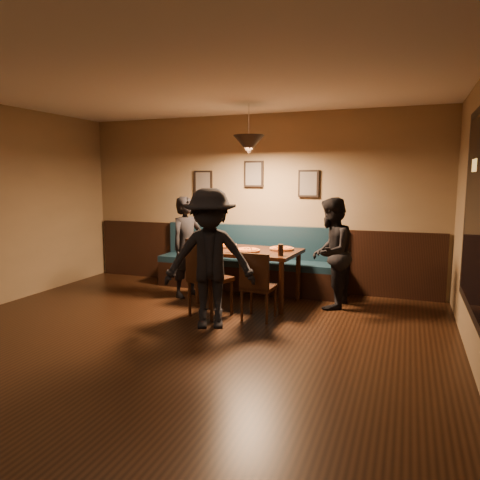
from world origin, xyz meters
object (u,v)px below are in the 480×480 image
at_px(booth_bench, 248,259).
at_px(diner_front, 210,259).
at_px(tabasco_bottle, 280,248).
at_px(soda_glass, 281,250).
at_px(chair_near_left, 210,277).
at_px(chair_near_right, 259,285).
at_px(dining_table, 248,276).
at_px(diner_left, 187,247).
at_px(diner_right, 331,253).

relative_size(booth_bench, diner_front, 1.80).
bearing_deg(diner_front, tabasco_bottle, 43.82).
xyz_separation_m(booth_bench, soda_glass, (0.81, -0.99, 0.34)).
xyz_separation_m(chair_near_left, chair_near_right, (0.64, 0.07, -0.07)).
xyz_separation_m(dining_table, diner_front, (-0.06, -1.22, 0.45)).
xyz_separation_m(soda_glass, tabasco_bottle, (-0.09, 0.26, -0.01)).
distance_m(dining_table, diner_left, 1.04).
distance_m(dining_table, chair_near_left, 0.85).
xyz_separation_m(chair_near_left, diner_left, (-0.73, 0.77, 0.25)).
bearing_deg(diner_left, chair_near_left, -114.29).
bearing_deg(diner_left, tabasco_bottle, -68.29).
relative_size(diner_left, diner_front, 0.91).
xyz_separation_m(booth_bench, diner_right, (1.40, -0.55, 0.26)).
bearing_deg(tabasco_bottle, chair_near_right, -96.50).
bearing_deg(diner_left, chair_near_right, -94.78).
xyz_separation_m(booth_bench, diner_front, (0.19, -1.90, 0.33)).
height_order(dining_table, soda_glass, soda_glass).
bearing_deg(diner_right, diner_left, -80.38).
xyz_separation_m(chair_near_left, diner_right, (1.39, 0.93, 0.25)).
bearing_deg(chair_near_right, dining_table, 120.60).
distance_m(booth_bench, diner_left, 1.05).
relative_size(dining_table, chair_near_right, 1.63).
relative_size(dining_table, diner_left, 0.94).
relative_size(chair_near_right, diner_left, 0.58).
relative_size(booth_bench, chair_near_left, 2.95).
relative_size(chair_near_right, tabasco_bottle, 7.12).
xyz_separation_m(booth_bench, diner_left, (-0.72, -0.71, 0.26)).
relative_size(booth_bench, soda_glass, 19.78).
distance_m(dining_table, tabasco_bottle, 0.65).
bearing_deg(soda_glass, chair_near_left, -148.09).
xyz_separation_m(chair_near_left, soda_glass, (0.80, 0.50, 0.33)).
bearing_deg(tabasco_bottle, dining_table, 174.66).
bearing_deg(diner_right, chair_near_right, -36.13).
bearing_deg(booth_bench, chair_near_left, -89.67).
xyz_separation_m(booth_bench, chair_near_left, (0.01, -1.48, 0.01)).
height_order(diner_right, soda_glass, diner_right).
height_order(dining_table, chair_near_left, chair_near_left).
bearing_deg(chair_near_left, dining_table, 91.85).
bearing_deg(chair_near_right, chair_near_left, -171.26).
bearing_deg(dining_table, soda_glass, -24.87).
xyz_separation_m(dining_table, diner_left, (-0.97, -0.03, 0.38)).
height_order(dining_table, diner_right, diner_right).
relative_size(chair_near_left, diner_front, 0.61).
bearing_deg(dining_table, chair_near_left, -102.85).
distance_m(booth_bench, chair_near_left, 1.48).
relative_size(soda_glass, tabasco_bottle, 1.24).
relative_size(chair_near_left, tabasco_bottle, 8.29).
relative_size(chair_near_left, diner_right, 0.67).
xyz_separation_m(diner_right, soda_glass, (-0.60, -0.43, 0.08)).
bearing_deg(booth_bench, diner_front, -84.28).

